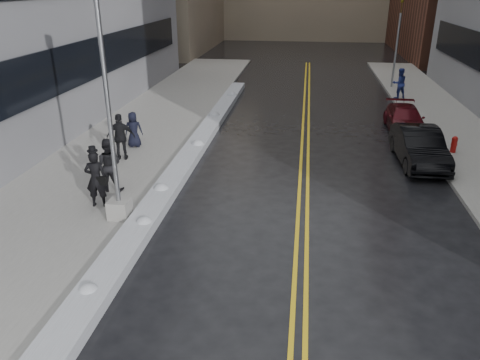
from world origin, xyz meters
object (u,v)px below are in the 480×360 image
(traffic_signal, at_px, (397,40))
(pedestrian_b, at_px, (109,165))
(car_maroon, at_px, (405,119))
(pedestrian_c, at_px, (134,130))
(pedestrian_east, at_px, (399,83))
(car_black, at_px, (419,146))
(pedestrian_d, at_px, (121,137))
(fire_hydrant, at_px, (454,143))
(lamppost, at_px, (113,147))
(pedestrian_fedora, at_px, (96,179))

(traffic_signal, xyz_separation_m, pedestrian_b, (-12.92, -20.00, -2.28))
(traffic_signal, relative_size, car_maroon, 1.39)
(pedestrian_c, xyz_separation_m, car_maroon, (12.73, 4.71, -0.33))
(pedestrian_c, distance_m, pedestrian_east, 17.88)
(car_black, relative_size, car_maroon, 1.07)
(pedestrian_b, distance_m, pedestrian_d, 3.19)
(fire_hydrant, distance_m, pedestrian_d, 14.47)
(lamppost, relative_size, pedestrian_east, 4.00)
(fire_hydrant, relative_size, car_maroon, 0.17)
(traffic_signal, height_order, car_black, traffic_signal)
(lamppost, relative_size, pedestrian_fedora, 3.92)
(lamppost, height_order, car_maroon, lamppost)
(fire_hydrant, distance_m, pedestrian_fedora, 15.20)
(traffic_signal, xyz_separation_m, pedestrian_d, (-13.67, -16.90, -2.26))
(pedestrian_c, distance_m, car_maroon, 13.58)
(pedestrian_east, bearing_deg, car_black, 65.14)
(fire_hydrant, distance_m, traffic_signal, 14.30)
(pedestrian_fedora, height_order, pedestrian_east, pedestrian_fedora)
(lamppost, relative_size, pedestrian_b, 3.90)
(pedestrian_east, bearing_deg, pedestrian_d, 25.21)
(lamppost, bearing_deg, pedestrian_c, 105.91)
(lamppost, bearing_deg, fire_hydrant, 33.04)
(fire_hydrant, relative_size, pedestrian_fedora, 0.38)
(traffic_signal, relative_size, car_black, 1.30)
(pedestrian_fedora, distance_m, car_black, 13.01)
(pedestrian_fedora, distance_m, pedestrian_b, 1.29)
(pedestrian_b, height_order, pedestrian_c, pedestrian_b)
(fire_hydrant, height_order, traffic_signal, traffic_signal)
(pedestrian_d, bearing_deg, car_maroon, -169.14)
(lamppost, height_order, pedestrian_fedora, lamppost)
(pedestrian_d, relative_size, car_maroon, 0.46)
(pedestrian_b, relative_size, pedestrian_c, 1.21)
(pedestrian_fedora, relative_size, pedestrian_b, 1.00)
(lamppost, bearing_deg, pedestrian_fedora, 145.14)
(pedestrian_c, height_order, car_maroon, pedestrian_c)
(pedestrian_east, xyz_separation_m, car_black, (-1.11, -11.71, -0.34))
(pedestrian_d, distance_m, car_black, 12.49)
(pedestrian_fedora, xyz_separation_m, pedestrian_east, (12.65, 17.71, -0.02))
(fire_hydrant, height_order, pedestrian_fedora, pedestrian_fedora)
(fire_hydrant, bearing_deg, pedestrian_c, -175.08)
(pedestrian_east, distance_m, car_maroon, 7.01)
(pedestrian_fedora, distance_m, car_maroon, 16.00)
(car_maroon, bearing_deg, fire_hydrant, -65.34)
(pedestrian_fedora, bearing_deg, pedestrian_c, -91.61)
(lamppost, distance_m, fire_hydrant, 14.81)
(car_black, bearing_deg, pedestrian_c, 177.40)
(fire_hydrant, bearing_deg, pedestrian_fedora, -151.33)
(lamppost, xyz_separation_m, fire_hydrant, (12.30, 8.00, -1.98))
(pedestrian_d, bearing_deg, pedestrian_c, -103.63)
(traffic_signal, bearing_deg, pedestrian_d, -128.96)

